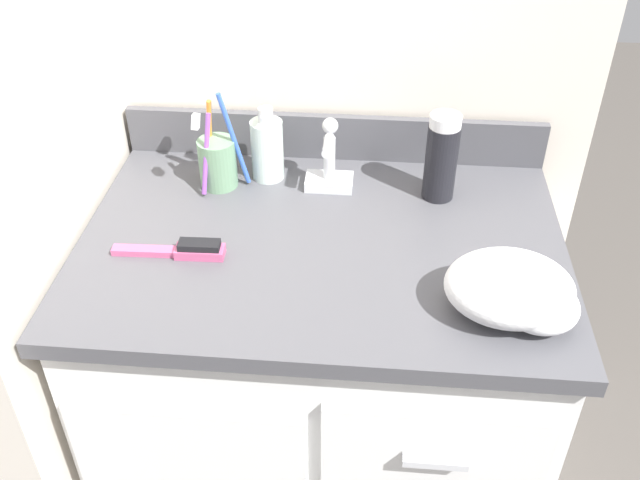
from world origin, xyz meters
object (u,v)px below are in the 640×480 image
Objects in this scene: soap_dispenser at (267,148)px; hand_towel at (516,291)px; toothbrush_cup at (218,160)px; hairbrush at (184,250)px; shaving_cream_can at (441,157)px.

soap_dispenser is 0.76× the size of hand_towel.
toothbrush_cup is 0.10m from soap_dispenser.
hairbrush is (-0.01, -0.22, -0.04)m from toothbrush_cup.
toothbrush_cup is 1.07× the size of hairbrush.
hand_towel is at bearing -39.94° from soap_dispenser.
soap_dispenser reaches higher than hand_towel.
hand_towel is at bearing -31.80° from toothbrush_cup.
toothbrush_cup is 0.41m from shaving_cream_can.
shaving_cream_can is (0.41, -0.00, 0.03)m from toothbrush_cup.
shaving_cream_can is (0.32, -0.04, 0.02)m from soap_dispenser.
hand_towel is at bearing -12.02° from hairbrush.
toothbrush_cup is at bearing 84.54° from hairbrush.
soap_dispenser reaches higher than hairbrush.
shaving_cream_can is 0.88× the size of hairbrush.
soap_dispenser is (0.09, 0.04, 0.01)m from toothbrush_cup.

